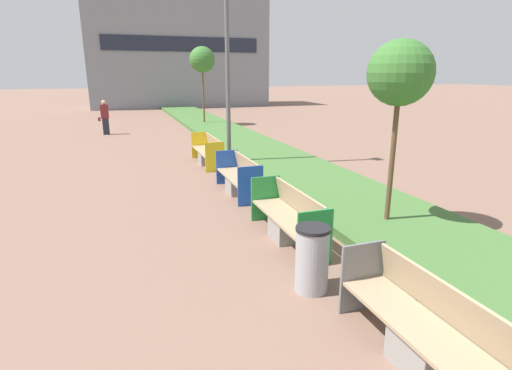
% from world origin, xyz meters
% --- Properties ---
extents(planter_grass_strip, '(2.80, 120.00, 0.18)m').
position_xyz_m(planter_grass_strip, '(3.20, 12.00, 0.09)').
color(planter_grass_strip, '#426B33').
rests_on(planter_grass_strip, ground).
extents(building_backdrop, '(15.66, 5.98, 9.73)m').
position_xyz_m(building_backdrop, '(4.00, 39.88, 4.87)').
color(building_backdrop, gray).
rests_on(building_backdrop, ground).
extents(bench_grey_frame, '(0.65, 2.36, 0.94)m').
position_xyz_m(bench_grey_frame, '(0.94, 3.98, 0.38)').
color(bench_grey_frame, gray).
rests_on(bench_grey_frame, ground).
extents(bench_green_frame, '(0.65, 2.28, 0.94)m').
position_xyz_m(bench_green_frame, '(0.94, 7.57, 0.37)').
color(bench_green_frame, gray).
rests_on(bench_green_frame, ground).
extents(bench_blue_frame, '(0.65, 2.11, 0.94)m').
position_xyz_m(bench_blue_frame, '(0.94, 10.72, 0.37)').
color(bench_blue_frame, gray).
rests_on(bench_blue_frame, ground).
extents(bench_yellow_frame, '(0.65, 2.38, 0.94)m').
position_xyz_m(bench_yellow_frame, '(0.94, 14.36, 0.38)').
color(bench_yellow_frame, gray).
rests_on(bench_yellow_frame, ground).
extents(litter_bin, '(0.49, 0.49, 0.96)m').
position_xyz_m(litter_bin, '(0.52, 5.79, 0.48)').
color(litter_bin, '#9EA0A5').
rests_on(litter_bin, ground).
extents(street_lamp_post, '(0.24, 0.44, 8.80)m').
position_xyz_m(street_lamp_post, '(1.55, 13.87, 4.79)').
color(street_lamp_post, '#56595B').
rests_on(street_lamp_post, ground).
extents(sapling_tree_near, '(1.20, 1.20, 3.61)m').
position_xyz_m(sapling_tree_near, '(3.05, 7.46, 2.98)').
color(sapling_tree_near, brown).
rests_on(sapling_tree_near, ground).
extents(sapling_tree_far, '(1.45, 1.45, 4.47)m').
position_xyz_m(sapling_tree_far, '(3.05, 24.79, 3.72)').
color(sapling_tree_far, brown).
rests_on(sapling_tree_far, ground).
extents(pedestrian_walking, '(0.53, 0.24, 1.71)m').
position_xyz_m(pedestrian_walking, '(-2.43, 22.71, 0.87)').
color(pedestrian_walking, '#232633').
rests_on(pedestrian_walking, ground).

